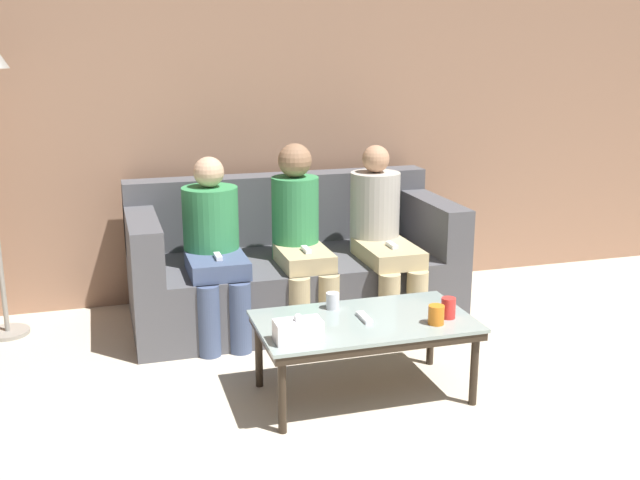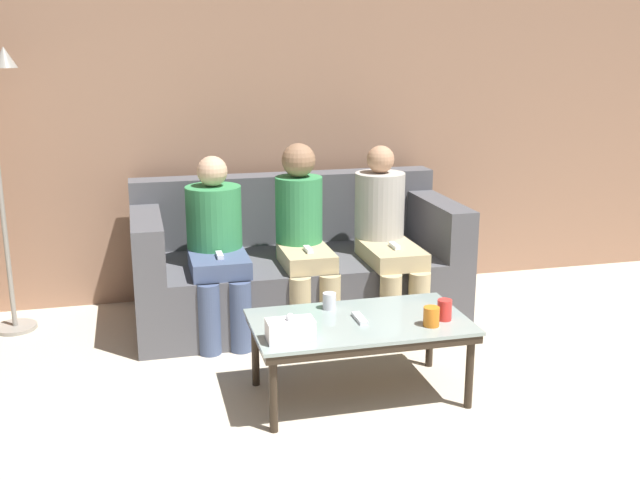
{
  "view_description": "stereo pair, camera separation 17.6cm",
  "coord_description": "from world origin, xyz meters",
  "px_view_note": "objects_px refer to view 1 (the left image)",
  "views": [
    {
      "loc": [
        -1.16,
        -1.57,
        1.74
      ],
      "look_at": [
        0.0,
        2.3,
        0.67
      ],
      "focal_mm": 42.0,
      "sensor_mm": 36.0,
      "label": 1
    },
    {
      "loc": [
        -0.99,
        -1.61,
        1.74
      ],
      "look_at": [
        0.0,
        2.3,
        0.67
      ],
      "focal_mm": 42.0,
      "sensor_mm": 36.0,
      "label": 2
    }
  ],
  "objects_px": {
    "couch": "(291,267)",
    "tissue_box": "(298,330)",
    "cup_far_center": "(448,308)",
    "cup_near_right": "(436,315)",
    "seated_person_mid_left": "(300,233)",
    "game_remote": "(364,318)",
    "coffee_table": "(364,327)",
    "cup_near_left": "(333,301)",
    "seated_person_left_end": "(214,243)",
    "seated_person_mid_right": "(382,231)"
  },
  "relations": [
    {
      "from": "couch",
      "to": "seated_person_mid_left",
      "type": "bearing_deg",
      "value": -90.0
    },
    {
      "from": "seated_person_mid_left",
      "to": "seated_person_mid_right",
      "type": "bearing_deg",
      "value": -2.26
    },
    {
      "from": "couch",
      "to": "cup_near_right",
      "type": "relative_size",
      "value": 21.43
    },
    {
      "from": "couch",
      "to": "game_remote",
      "type": "xyz_separation_m",
      "value": [
        0.05,
        -1.24,
        0.1
      ]
    },
    {
      "from": "seated_person_left_end",
      "to": "seated_person_mid_left",
      "type": "xyz_separation_m",
      "value": [
        0.53,
        -0.01,
        0.02
      ]
    },
    {
      "from": "coffee_table",
      "to": "cup_far_center",
      "type": "bearing_deg",
      "value": -13.45
    },
    {
      "from": "cup_near_left",
      "to": "cup_near_right",
      "type": "height_order",
      "value": "cup_near_right"
    },
    {
      "from": "couch",
      "to": "tissue_box",
      "type": "bearing_deg",
      "value": -103.25
    },
    {
      "from": "cup_far_center",
      "to": "seated_person_mid_left",
      "type": "relative_size",
      "value": 0.09
    },
    {
      "from": "game_remote",
      "to": "cup_near_left",
      "type": "bearing_deg",
      "value": 118.17
    },
    {
      "from": "cup_far_center",
      "to": "seated_person_mid_right",
      "type": "height_order",
      "value": "seated_person_mid_right"
    },
    {
      "from": "coffee_table",
      "to": "cup_far_center",
      "type": "distance_m",
      "value": 0.43
    },
    {
      "from": "couch",
      "to": "tissue_box",
      "type": "relative_size",
      "value": 9.32
    },
    {
      "from": "cup_near_right",
      "to": "cup_far_center",
      "type": "relative_size",
      "value": 0.91
    },
    {
      "from": "game_remote",
      "to": "couch",
      "type": "bearing_deg",
      "value": 92.48
    },
    {
      "from": "seated_person_mid_right",
      "to": "cup_near_left",
      "type": "bearing_deg",
      "value": -125.75
    },
    {
      "from": "coffee_table",
      "to": "seated_person_mid_right",
      "type": "xyz_separation_m",
      "value": [
        0.48,
        1.0,
        0.22
      ]
    },
    {
      "from": "seated_person_left_end",
      "to": "game_remote",
      "type": "bearing_deg",
      "value": -60.44
    },
    {
      "from": "seated_person_mid_left",
      "to": "seated_person_left_end",
      "type": "bearing_deg",
      "value": 179.02
    },
    {
      "from": "coffee_table",
      "to": "game_remote",
      "type": "height_order",
      "value": "game_remote"
    },
    {
      "from": "cup_near_left",
      "to": "seated_person_left_end",
      "type": "bearing_deg",
      "value": 119.88
    },
    {
      "from": "couch",
      "to": "coffee_table",
      "type": "xyz_separation_m",
      "value": [
        0.05,
        -1.24,
        0.05
      ]
    },
    {
      "from": "couch",
      "to": "cup_far_center",
      "type": "height_order",
      "value": "couch"
    },
    {
      "from": "cup_near_right",
      "to": "game_remote",
      "type": "height_order",
      "value": "cup_near_right"
    },
    {
      "from": "seated_person_left_end",
      "to": "seated_person_mid_left",
      "type": "distance_m",
      "value": 0.53
    },
    {
      "from": "tissue_box",
      "to": "seated_person_left_end",
      "type": "distance_m",
      "value": 1.22
    },
    {
      "from": "seated_person_left_end",
      "to": "couch",
      "type": "bearing_deg",
      "value": 21.68
    },
    {
      "from": "couch",
      "to": "seated_person_mid_left",
      "type": "relative_size",
      "value": 1.79
    },
    {
      "from": "coffee_table",
      "to": "cup_near_left",
      "type": "bearing_deg",
      "value": 118.17
    },
    {
      "from": "coffee_table",
      "to": "tissue_box",
      "type": "xyz_separation_m",
      "value": [
        -0.39,
        -0.17,
        0.09
      ]
    },
    {
      "from": "cup_near_right",
      "to": "seated_person_left_end",
      "type": "xyz_separation_m",
      "value": [
        -0.9,
        1.19,
        0.13
      ]
    },
    {
      "from": "game_remote",
      "to": "seated_person_left_end",
      "type": "height_order",
      "value": "seated_person_left_end"
    },
    {
      "from": "tissue_box",
      "to": "cup_far_center",
      "type": "bearing_deg",
      "value": 5.1
    },
    {
      "from": "seated_person_mid_left",
      "to": "seated_person_mid_right",
      "type": "xyz_separation_m",
      "value": [
        0.53,
        -0.02,
        -0.02
      ]
    },
    {
      "from": "game_remote",
      "to": "seated_person_mid_left",
      "type": "xyz_separation_m",
      "value": [
        -0.05,
        1.02,
        0.19
      ]
    },
    {
      "from": "tissue_box",
      "to": "cup_near_right",
      "type": "bearing_deg",
      "value": 0.88
    },
    {
      "from": "coffee_table",
      "to": "cup_near_left",
      "type": "distance_m",
      "value": 0.24
    },
    {
      "from": "couch",
      "to": "tissue_box",
      "type": "height_order",
      "value": "couch"
    },
    {
      "from": "coffee_table",
      "to": "cup_near_right",
      "type": "relative_size",
      "value": 11.19
    },
    {
      "from": "coffee_table",
      "to": "seated_person_left_end",
      "type": "xyz_separation_m",
      "value": [
        -0.58,
        1.03,
        0.21
      ]
    },
    {
      "from": "seated_person_mid_left",
      "to": "cup_near_right",
      "type": "bearing_deg",
      "value": -72.66
    },
    {
      "from": "cup_near_right",
      "to": "seated_person_mid_left",
      "type": "bearing_deg",
      "value": 107.34
    },
    {
      "from": "seated_person_left_end",
      "to": "coffee_table",
      "type": "bearing_deg",
      "value": -60.44
    },
    {
      "from": "coffee_table",
      "to": "seated_person_mid_left",
      "type": "bearing_deg",
      "value": 93.02
    },
    {
      "from": "seated_person_mid_right",
      "to": "game_remote",
      "type": "bearing_deg",
      "value": -115.48
    },
    {
      "from": "cup_near_right",
      "to": "game_remote",
      "type": "distance_m",
      "value": 0.35
    },
    {
      "from": "cup_near_left",
      "to": "seated_person_left_end",
      "type": "height_order",
      "value": "seated_person_left_end"
    },
    {
      "from": "couch",
      "to": "game_remote",
      "type": "height_order",
      "value": "couch"
    },
    {
      "from": "coffee_table",
      "to": "cup_near_right",
      "type": "bearing_deg",
      "value": -26.65
    },
    {
      "from": "cup_near_left",
      "to": "seated_person_mid_right",
      "type": "height_order",
      "value": "seated_person_mid_right"
    }
  ]
}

